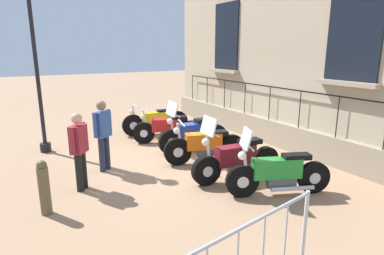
{
  "coord_description": "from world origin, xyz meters",
  "views": [
    {
      "loc": [
        4.02,
        6.77,
        2.74
      ],
      "look_at": [
        0.1,
        0.0,
        0.8
      ],
      "focal_mm": 29.92,
      "sensor_mm": 36.0,
      "label": 1
    }
  ],
  "objects": [
    {
      "name": "building_facade",
      "position": [
        -2.89,
        -0.0,
        3.49
      ],
      "size": [
        0.82,
        10.57,
        7.19
      ],
      "color": "tan",
      "rests_on": "ground_plane"
    },
    {
      "name": "motorcycle_yellow",
      "position": [
        -0.06,
        -2.65,
        0.45
      ],
      "size": [
        2.21,
        0.71,
        1.0
      ],
      "color": "black",
      "rests_on": "ground_plane"
    },
    {
      "name": "motorcycle_orange",
      "position": [
        0.02,
        0.49,
        0.45
      ],
      "size": [
        1.99,
        0.9,
        1.05
      ],
      "color": "black",
      "rests_on": "ground_plane"
    },
    {
      "name": "ground_plane",
      "position": [
        0.0,
        0.0,
        0.0
      ],
      "size": [
        60.0,
        60.0,
        0.0
      ],
      "primitive_type": "plane",
      "color": "#9E7A5B"
    },
    {
      "name": "motorcycle_blue",
      "position": [
        -0.2,
        -0.46,
        0.47
      ],
      "size": [
        2.02,
        0.75,
        1.41
      ],
      "color": "black",
      "rests_on": "ground_plane"
    },
    {
      "name": "motorcycle_maroon",
      "position": [
        -0.01,
        1.68,
        0.45
      ],
      "size": [
        2.12,
        0.65,
        1.43
      ],
      "color": "black",
      "rests_on": "ground_plane"
    },
    {
      "name": "lamppost",
      "position": [
        3.31,
        -2.43,
        2.65
      ],
      "size": [
        0.32,
        0.32,
        4.82
      ],
      "color": "black",
      "rests_on": "ground_plane"
    },
    {
      "name": "motorcycle_red",
      "position": [
        0.04,
        -1.56,
        0.42
      ],
      "size": [
        1.97,
        1.03,
        1.01
      ],
      "color": "black",
      "rests_on": "ground_plane"
    },
    {
      "name": "pedestrian_standing",
      "position": [
        2.27,
        -0.25,
        0.91
      ],
      "size": [
        0.46,
        0.38,
        1.63
      ],
      "color": "#23283D",
      "rests_on": "ground_plane"
    },
    {
      "name": "bollard",
      "position": [
        3.69,
        1.25,
        0.48
      ],
      "size": [
        0.18,
        0.18,
        0.96
      ],
      "color": "brown",
      "rests_on": "ground_plane"
    },
    {
      "name": "motorcycle_green",
      "position": [
        -0.22,
        2.68,
        0.44
      ],
      "size": [
        1.94,
        0.94,
        1.33
      ],
      "color": "black",
      "rests_on": "ground_plane"
    },
    {
      "name": "pedestrian_walking",
      "position": [
        2.95,
        0.55,
        0.87
      ],
      "size": [
        0.4,
        0.43,
        1.55
      ],
      "color": "black",
      "rests_on": "ground_plane"
    }
  ]
}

